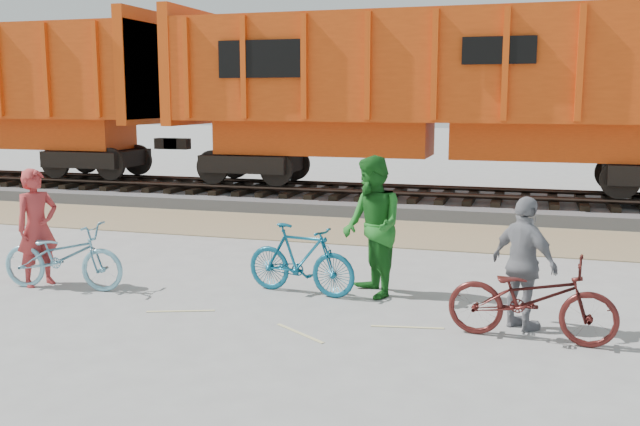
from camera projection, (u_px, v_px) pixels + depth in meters
The scene contains 11 objects.
ground at pixel (272, 301), 9.92m from camera, with size 120.00×120.00×0.00m, color #9E9E99.
gravel_strip at pixel (363, 231), 15.12m from camera, with size 120.00×3.00×0.02m, color #9A8660.
ballast_bed at pixel (394, 202), 18.41m from camera, with size 120.00×4.00×0.30m, color slate.
track at pixel (395, 190), 18.35m from camera, with size 120.00×2.60×0.24m.
hopper_car_center at pixel (443, 90), 17.62m from camera, with size 14.00×3.13×4.65m.
bicycle_blue at pixel (63, 256), 10.49m from camera, with size 0.66×1.89×0.99m, color #73AFC4.
bicycle_teal at pixel (301, 259), 10.22m from camera, with size 0.48×1.70×1.02m, color #0F5571.
bicycle_maroon at pixel (531, 298), 8.25m from camera, with size 0.67×1.92×1.01m, color #471614.
person_solo at pixel (37, 227), 10.66m from camera, with size 0.64×0.42×1.77m, color #A9302F.
person_man at pixel (372, 227), 10.05m from camera, with size 0.98×0.76×2.01m, color #1B651E.
person_woman at pixel (524, 264), 8.61m from camera, with size 0.96×0.40×1.64m, color gray.
Camera 1 is at (3.40, -9.00, 2.79)m, focal length 40.00 mm.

